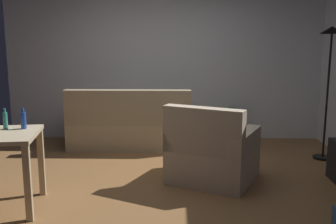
{
  "coord_description": "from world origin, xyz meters",
  "views": [
    {
      "loc": [
        0.21,
        -4.23,
        1.63
      ],
      "look_at": [
        0.1,
        0.5,
        0.75
      ],
      "focal_mm": 41.52,
      "sensor_mm": 36.0,
      "label": 1
    }
  ],
  "objects_px": {
    "couch": "(130,127)",
    "potted_plant": "(231,122)",
    "armchair": "(212,155)",
    "torchiere_lamp": "(330,57)",
    "bottle_blue": "(23,120)",
    "bottle_tall": "(5,120)"
  },
  "relations": [
    {
      "from": "couch",
      "to": "potted_plant",
      "type": "bearing_deg",
      "value": -168.84
    },
    {
      "from": "armchair",
      "to": "potted_plant",
      "type": "bearing_deg",
      "value": -79.23
    },
    {
      "from": "couch",
      "to": "armchair",
      "type": "xyz_separation_m",
      "value": [
        1.12,
        -1.48,
        0.01
      ]
    },
    {
      "from": "torchiere_lamp",
      "to": "potted_plant",
      "type": "relative_size",
      "value": 3.18
    },
    {
      "from": "torchiere_lamp",
      "to": "bottle_blue",
      "type": "xyz_separation_m",
      "value": [
        -3.56,
        -1.53,
        -0.56
      ]
    },
    {
      "from": "couch",
      "to": "torchiere_lamp",
      "type": "relative_size",
      "value": 1.02
    },
    {
      "from": "potted_plant",
      "to": "armchair",
      "type": "xyz_separation_m",
      "value": [
        -0.46,
        -1.79,
        -0.01
      ]
    },
    {
      "from": "armchair",
      "to": "torchiere_lamp",
      "type": "bearing_deg",
      "value": -125.35
    },
    {
      "from": "couch",
      "to": "armchair",
      "type": "bearing_deg",
      "value": 127.21
    },
    {
      "from": "couch",
      "to": "potted_plant",
      "type": "distance_m",
      "value": 1.62
    },
    {
      "from": "armchair",
      "to": "bottle_blue",
      "type": "xyz_separation_m",
      "value": [
        -1.93,
        -0.61,
        0.53
      ]
    },
    {
      "from": "armchair",
      "to": "bottle_tall",
      "type": "relative_size",
      "value": 5.58
    },
    {
      "from": "couch",
      "to": "bottle_blue",
      "type": "xyz_separation_m",
      "value": [
        -0.81,
        -2.08,
        0.54
      ]
    },
    {
      "from": "potted_plant",
      "to": "bottle_tall",
      "type": "xyz_separation_m",
      "value": [
        -2.56,
        -2.42,
        0.52
      ]
    },
    {
      "from": "torchiere_lamp",
      "to": "potted_plant",
      "type": "xyz_separation_m",
      "value": [
        -1.17,
        0.87,
        -1.08
      ]
    },
    {
      "from": "bottle_tall",
      "to": "potted_plant",
      "type": "bearing_deg",
      "value": 43.37
    },
    {
      "from": "couch",
      "to": "bottle_blue",
      "type": "height_order",
      "value": "bottle_blue"
    },
    {
      "from": "couch",
      "to": "torchiere_lamp",
      "type": "xyz_separation_m",
      "value": [
        2.76,
        -0.56,
        1.11
      ]
    },
    {
      "from": "couch",
      "to": "armchair",
      "type": "height_order",
      "value": "same"
    },
    {
      "from": "torchiere_lamp",
      "to": "bottle_blue",
      "type": "relative_size",
      "value": 8.66
    },
    {
      "from": "couch",
      "to": "bottle_tall",
      "type": "height_order",
      "value": "bottle_tall"
    },
    {
      "from": "potted_plant",
      "to": "bottle_blue",
      "type": "relative_size",
      "value": 2.73
    }
  ]
}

